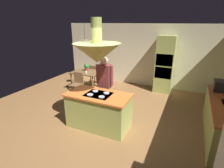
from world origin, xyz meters
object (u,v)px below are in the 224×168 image
(person_at_island, at_px, (105,82))
(chair_by_back_wall, at_px, (95,74))
(chair_facing_island, at_px, (77,83))
(oven_tower, at_px, (165,65))
(dining_table, at_px, (87,74))
(cup_on_table, at_px, (86,72))
(microwave_on_counter, at_px, (224,86))
(potted_plant_on_table, at_px, (87,67))
(kitchen_island, at_px, (99,110))

(person_at_island, height_order, chair_by_back_wall, person_at_island)
(chair_facing_island, bearing_deg, oven_tower, 32.51)
(dining_table, height_order, chair_facing_island, chair_facing_island)
(chair_facing_island, relative_size, cup_on_table, 9.67)
(oven_tower, height_order, microwave_on_counter, oven_tower)
(chair_facing_island, bearing_deg, dining_table, 90.00)
(microwave_on_counter, bearing_deg, chair_facing_island, -179.25)
(oven_tower, distance_m, potted_plant_on_table, 3.04)
(chair_facing_island, xyz_separation_m, microwave_on_counter, (4.54, 0.06, 0.55))
(person_at_island, bearing_deg, microwave_on_counter, 15.41)
(oven_tower, bearing_deg, chair_by_back_wall, -169.84)
(cup_on_table, bearing_deg, oven_tower, 26.79)
(oven_tower, bearing_deg, potted_plant_on_table, -159.79)
(kitchen_island, bearing_deg, cup_on_table, 129.91)
(microwave_on_counter, bearing_deg, person_at_island, -164.59)
(dining_table, distance_m, cup_on_table, 0.28)
(cup_on_table, xyz_separation_m, microwave_on_counter, (4.42, -0.37, 0.25))
(oven_tower, height_order, person_at_island, oven_tower)
(cup_on_table, bearing_deg, chair_by_back_wall, 97.97)
(kitchen_island, relative_size, person_at_island, 0.94)
(kitchen_island, distance_m, potted_plant_on_table, 2.84)
(person_at_island, distance_m, cup_on_table, 1.86)
(oven_tower, distance_m, chair_by_back_wall, 2.90)
(chair_facing_island, relative_size, chair_by_back_wall, 1.00)
(chair_by_back_wall, height_order, potted_plant_on_table, potted_plant_on_table)
(chair_facing_island, distance_m, cup_on_table, 0.54)
(oven_tower, xyz_separation_m, person_at_island, (-1.27, -2.56, -0.09))
(cup_on_table, bearing_deg, person_at_island, -40.50)
(chair_by_back_wall, height_order, cup_on_table, chair_by_back_wall)
(kitchen_island, distance_m, chair_by_back_wall, 3.23)
(chair_by_back_wall, bearing_deg, chair_facing_island, 90.00)
(kitchen_island, relative_size, potted_plant_on_table, 5.40)
(chair_facing_island, bearing_deg, chair_by_back_wall, 90.00)
(chair_facing_island, height_order, chair_by_back_wall, same)
(microwave_on_counter, bearing_deg, oven_tower, 135.25)
(kitchen_island, xyz_separation_m, chair_facing_island, (-1.70, 1.46, 0.04))
(kitchen_island, height_order, person_at_island, person_at_island)
(person_at_island, relative_size, chair_facing_island, 1.97)
(dining_table, bearing_deg, kitchen_island, -51.01)
(person_at_island, height_order, cup_on_table, person_at_island)
(kitchen_island, xyz_separation_m, chair_by_back_wall, (-1.70, 2.74, 0.04))
(person_at_island, bearing_deg, kitchen_island, -75.88)
(person_at_island, bearing_deg, chair_by_back_wall, 126.63)
(kitchen_island, bearing_deg, dining_table, 128.99)
(person_at_island, relative_size, potted_plant_on_table, 5.73)
(oven_tower, relative_size, dining_table, 1.97)
(dining_table, xyz_separation_m, microwave_on_counter, (4.54, -0.58, 0.39))
(dining_table, xyz_separation_m, potted_plant_on_table, (-0.05, 0.10, 0.27))
(cup_on_table, bearing_deg, chair_facing_island, -105.46)
(potted_plant_on_table, bearing_deg, cup_on_table, -61.57)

